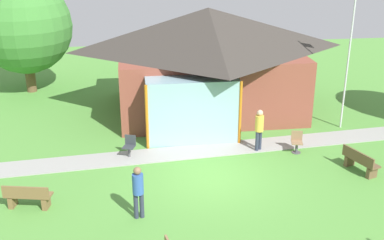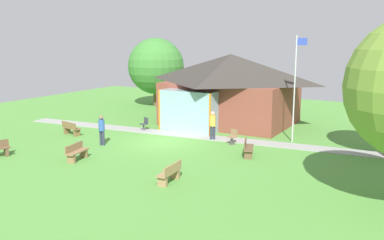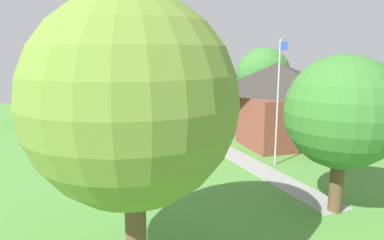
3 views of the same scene
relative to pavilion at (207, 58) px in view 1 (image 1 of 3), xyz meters
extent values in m
plane|color=#54933D|center=(-0.90, -7.19, -2.57)|extent=(44.00, 44.00, 0.00)
cube|color=brown|center=(0.05, 0.15, -1.08)|extent=(8.42, 6.41, 2.99)
pyramid|color=#38332D|center=(0.05, 0.15, 1.39)|extent=(9.42, 7.41, 1.94)
cube|color=#8CB2BF|center=(-1.21, -3.65, -1.23)|extent=(3.79, 1.20, 2.69)
cylinder|color=orange|center=(-3.11, -4.25, -1.23)|extent=(0.12, 0.12, 2.69)
cylinder|color=orange|center=(0.68, -4.25, -1.23)|extent=(0.12, 0.12, 2.69)
cube|color=#999993|center=(-0.90, -4.82, -2.56)|extent=(24.03, 3.45, 0.03)
cylinder|color=silver|center=(5.59, -3.13, 0.52)|extent=(0.08, 0.08, 6.19)
cube|color=brown|center=(-7.09, -8.27, -2.12)|extent=(1.56, 0.74, 0.06)
cube|color=brown|center=(-7.63, -8.15, -2.38)|extent=(0.24, 0.42, 0.39)
cube|color=brown|center=(-6.55, -8.38, -2.38)|extent=(0.24, 0.42, 0.39)
cube|color=brown|center=(-7.13, -8.45, -1.91)|extent=(1.48, 0.37, 0.36)
cube|color=brown|center=(4.53, -7.32, -2.12)|extent=(0.92, 1.56, 0.06)
cube|color=brown|center=(4.35, -6.80, -2.38)|extent=(0.43, 0.29, 0.39)
cube|color=brown|center=(4.72, -7.84, -2.38)|extent=(0.43, 0.29, 0.39)
cube|color=brown|center=(4.36, -7.38, -1.91)|extent=(0.56, 1.43, 0.36)
cube|color=#33383D|center=(-3.87, -4.99, -2.13)|extent=(0.57, 0.57, 0.04)
cube|color=#33383D|center=(-3.80, -4.81, -1.91)|extent=(0.43, 0.19, 0.40)
cylinder|color=#4C4C51|center=(-3.87, -4.99, -2.36)|extent=(0.10, 0.10, 0.42)
cylinder|color=#4C4C51|center=(-3.87, -4.99, -2.56)|extent=(0.36, 0.36, 0.02)
cube|color=#8C6B4C|center=(2.74, -5.46, -2.13)|extent=(0.53, 0.53, 0.04)
cube|color=#8C6B4C|center=(2.79, -5.26, -1.91)|extent=(0.44, 0.14, 0.40)
cylinder|color=#4C4C51|center=(2.74, -5.46, -2.36)|extent=(0.10, 0.10, 0.42)
cylinder|color=#4C4C51|center=(2.74, -5.46, -2.56)|extent=(0.36, 0.36, 0.02)
cylinder|color=#2D3347|center=(1.21, -5.10, -2.15)|extent=(0.14, 0.14, 0.85)
cylinder|color=#2D3347|center=(1.36, -5.00, -2.15)|extent=(0.14, 0.14, 0.85)
cylinder|color=gold|center=(1.28, -5.05, -1.40)|extent=(0.34, 0.34, 0.65)
sphere|color=#D8AD8C|center=(1.28, -5.05, -0.95)|extent=(0.24, 0.24, 0.24)
cylinder|color=#2D3347|center=(-3.71, -9.35, -2.15)|extent=(0.14, 0.14, 0.85)
cylinder|color=#2D3347|center=(-3.53, -9.33, -2.15)|extent=(0.14, 0.14, 0.85)
cylinder|color=#3359A5|center=(-3.62, -9.34, -1.40)|extent=(0.34, 0.34, 0.65)
sphere|color=#846047|center=(-3.62, -9.34, -0.95)|extent=(0.24, 0.24, 0.24)
cylinder|color=brown|center=(-9.05, 4.08, -1.72)|extent=(0.53, 0.53, 1.71)
sphere|color=#3D7F33|center=(-9.05, 4.08, 1.00)|extent=(4.98, 4.98, 4.98)
camera|label=1|loc=(-3.72, -22.42, 5.77)|focal=45.72mm
camera|label=2|loc=(12.48, -27.22, 3.47)|focal=39.57mm
camera|label=3|loc=(20.40, -12.09, 2.95)|focal=32.64mm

